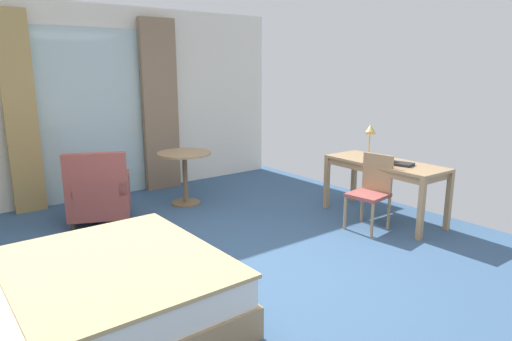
{
  "coord_description": "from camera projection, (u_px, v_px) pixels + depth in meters",
  "views": [
    {
      "loc": [
        -2.22,
        -3.21,
        1.89
      ],
      "look_at": [
        0.57,
        0.45,
        0.83
      ],
      "focal_mm": 31.32,
      "sensor_mm": 36.0,
      "label": 1
    }
  ],
  "objects": [
    {
      "name": "ground",
      "position": [
        237.0,
        277.0,
        4.24
      ],
      "size": [
        6.22,
        7.31,
        0.1
      ],
      "primitive_type": "cube",
      "color": "#38567A"
    },
    {
      "name": "curtain_panel_right",
      "position": [
        160.0,
        106.0,
        6.9
      ],
      "size": [
        0.57,
        0.1,
        2.61
      ],
      "primitive_type": "cube",
      "color": "#897056",
      "rests_on": "ground"
    },
    {
      "name": "desk_chair",
      "position": [
        372.0,
        188.0,
        5.31
      ],
      "size": [
        0.46,
        0.46,
        0.89
      ],
      "color": "#9E4C47",
      "rests_on": "ground"
    },
    {
      "name": "wall_back",
      "position": [
        103.0,
        103.0,
        6.54
      ],
      "size": [
        5.82,
        0.12,
        2.76
      ],
      "primitive_type": "cube",
      "color": "white",
      "rests_on": "ground"
    },
    {
      "name": "curtain_panel_left",
      "position": [
        20.0,
        114.0,
        5.74
      ],
      "size": [
        0.39,
        0.1,
        2.61
      ],
      "primitive_type": "cube",
      "color": "tan",
      "rests_on": "ground"
    },
    {
      "name": "bed",
      "position": [
        55.0,
        309.0,
        3.08
      ],
      "size": [
        2.28,
        1.74,
        0.96
      ],
      "color": "tan",
      "rests_on": "ground"
    },
    {
      "name": "desk_lamp",
      "position": [
        370.0,
        133.0,
        5.66
      ],
      "size": [
        0.29,
        0.25,
        0.48
      ],
      "color": "tan",
      "rests_on": "writing_desk"
    },
    {
      "name": "closed_book",
      "position": [
        399.0,
        164.0,
        5.39
      ],
      "size": [
        0.26,
        0.35,
        0.03
      ],
      "primitive_type": "cube",
      "rotation": [
        0.0,
        0.0,
        0.24
      ],
      "color": "#232328",
      "rests_on": "writing_desk"
    },
    {
      "name": "round_cafe_table",
      "position": [
        185.0,
        165.0,
        6.23
      ],
      "size": [
        0.75,
        0.75,
        0.74
      ],
      "color": "tan",
      "rests_on": "ground"
    },
    {
      "name": "writing_desk",
      "position": [
        385.0,
        168.0,
        5.6
      ],
      "size": [
        0.64,
        1.53,
        0.74
      ],
      "color": "tan",
      "rests_on": "ground"
    },
    {
      "name": "armchair_by_window",
      "position": [
        99.0,
        195.0,
        5.52
      ],
      "size": [
        0.94,
        0.95,
        0.92
      ],
      "color": "#9E4C47",
      "rests_on": "ground"
    },
    {
      "name": "balcony_glass_door",
      "position": [
        95.0,
        115.0,
        6.42
      ],
      "size": [
        1.51,
        0.02,
        2.43
      ],
      "primitive_type": "cube",
      "color": "silver",
      "rests_on": "ground"
    }
  ]
}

